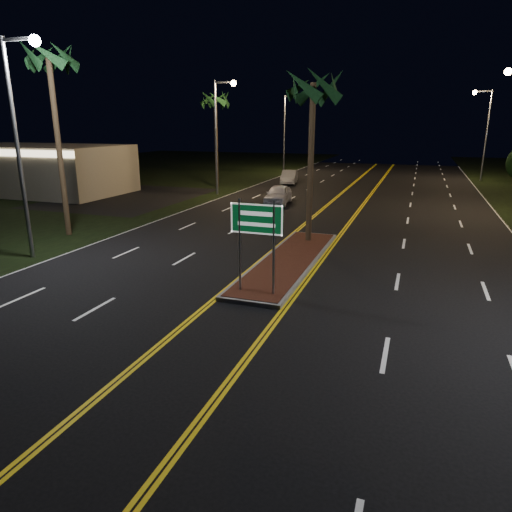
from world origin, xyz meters
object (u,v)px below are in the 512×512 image
at_px(highway_sign, 256,228).
at_px(car_near, 278,193).
at_px(streetlight_right_far, 484,124).
at_px(median_island, 289,261).
at_px(streetlight_left_far, 287,124).
at_px(streetlight_left_near, 22,125).
at_px(palm_left_far, 215,100).
at_px(car_far, 289,176).
at_px(streetlight_left_mid, 220,125).
at_px(palm_median, 313,88).
at_px(commercial_building, 38,169).
at_px(palm_left_near, 49,60).

distance_m(highway_sign, car_near, 19.04).
distance_m(streetlight_right_far, car_near, 26.37).
height_order(median_island, streetlight_left_far, streetlight_left_far).
bearing_deg(streetlight_left_near, highway_sign, -6.47).
bearing_deg(streetlight_left_far, median_island, -74.00).
height_order(palm_left_far, car_near, palm_left_far).
xyz_separation_m(streetlight_left_far, car_far, (3.39, -11.04, -4.89)).
bearing_deg(car_near, highway_sign, -81.45).
distance_m(streetlight_left_mid, palm_median, 17.25).
height_order(commercial_building, car_far, commercial_building).
distance_m(streetlight_right_far, palm_median, 33.28).
bearing_deg(streetlight_left_far, car_far, -72.93).
bearing_deg(commercial_building, streetlight_left_near, -46.10).
relative_size(streetlight_left_near, car_near, 1.85).
bearing_deg(median_island, palm_left_far, 121.36).
distance_m(median_island, commercial_building, 29.13).
bearing_deg(palm_left_near, car_near, 59.62).
xyz_separation_m(streetlight_left_far, palm_left_far, (-2.19, -16.00, 2.09)).
height_order(highway_sign, car_far, highway_sign).
bearing_deg(highway_sign, streetlight_right_far, 74.85).
relative_size(streetlight_left_near, palm_left_far, 1.02).
height_order(streetlight_left_near, streetlight_right_far, same).
xyz_separation_m(highway_sign, palm_left_near, (-12.50, 5.20, 6.28)).
bearing_deg(palm_median, streetlight_left_far, 107.58).
relative_size(streetlight_left_far, car_far, 1.96).
bearing_deg(streetlight_left_far, highway_sign, -75.56).
distance_m(streetlight_left_far, palm_left_far, 16.28).
relative_size(streetlight_left_far, palm_left_near, 0.92).
height_order(median_island, palm_median, palm_median).
distance_m(palm_median, palm_left_far, 21.69).
xyz_separation_m(palm_median, car_near, (-4.79, 10.65, -6.47)).
bearing_deg(palm_median, streetlight_right_far, 71.38).
relative_size(streetlight_left_far, car_near, 1.85).
bearing_deg(streetlight_right_far, highway_sign, -105.15).
bearing_deg(palm_median, streetlight_left_near, -148.51).
bearing_deg(median_island, streetlight_left_mid, 121.98).
height_order(median_island, streetlight_left_mid, streetlight_left_mid).
distance_m(commercial_building, streetlight_left_near, 22.49).
distance_m(palm_median, palm_left_near, 12.82).
bearing_deg(commercial_building, highway_sign, -33.48).
bearing_deg(car_near, palm_left_near, -126.46).
relative_size(streetlight_left_mid, palm_left_near, 0.92).
xyz_separation_m(streetlight_left_near, car_near, (5.82, 17.15, -4.85)).
bearing_deg(car_near, palm_median, -71.86).
bearing_deg(median_island, palm_left_near, 175.43).
relative_size(commercial_building, streetlight_right_far, 1.67).
bearing_deg(streetlight_left_mid, palm_left_near, -96.73).
distance_m(median_island, streetlight_left_far, 38.89).
xyz_separation_m(median_island, streetlight_right_far, (10.61, 35.00, 5.57)).
xyz_separation_m(median_island, streetlight_left_mid, (-10.61, 17.00, 5.57)).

